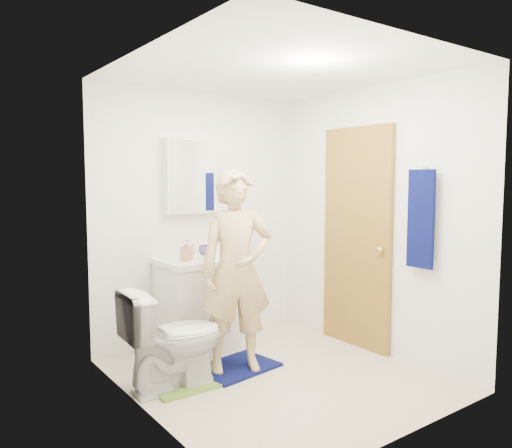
{
  "coord_description": "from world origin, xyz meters",
  "views": [
    {
      "loc": [
        -2.41,
        -3.03,
        1.58
      ],
      "look_at": [
        -0.02,
        0.25,
        1.2
      ],
      "focal_mm": 35.0,
      "sensor_mm": 36.0,
      "label": 1
    }
  ],
  "objects_px": {
    "towel": "(421,219)",
    "man": "(236,271)",
    "toilet": "(174,338)",
    "medicine_cabinet": "(189,176)",
    "soap_dispenser": "(186,250)",
    "toothbrush_cup": "(205,250)",
    "vanity_cabinet": "(203,306)"
  },
  "relations": [
    {
      "from": "man",
      "to": "toilet",
      "type": "bearing_deg",
      "value": -160.78
    },
    {
      "from": "vanity_cabinet",
      "to": "soap_dispenser",
      "type": "relative_size",
      "value": 4.34
    },
    {
      "from": "man",
      "to": "medicine_cabinet",
      "type": "bearing_deg",
      "value": 106.93
    },
    {
      "from": "vanity_cabinet",
      "to": "soap_dispenser",
      "type": "distance_m",
      "value": 0.58
    },
    {
      "from": "vanity_cabinet",
      "to": "toilet",
      "type": "xyz_separation_m",
      "value": [
        -0.62,
        -0.64,
        -0.02
      ]
    },
    {
      "from": "medicine_cabinet",
      "to": "man",
      "type": "bearing_deg",
      "value": -93.93
    },
    {
      "from": "vanity_cabinet",
      "to": "soap_dispenser",
      "type": "xyz_separation_m",
      "value": [
        -0.19,
        -0.05,
        0.54
      ]
    },
    {
      "from": "soap_dispenser",
      "to": "medicine_cabinet",
      "type": "bearing_deg",
      "value": 55.52
    },
    {
      "from": "towel",
      "to": "toothbrush_cup",
      "type": "bearing_deg",
      "value": 123.52
    },
    {
      "from": "soap_dispenser",
      "to": "towel",
      "type": "bearing_deg",
      "value": -46.48
    },
    {
      "from": "vanity_cabinet",
      "to": "medicine_cabinet",
      "type": "relative_size",
      "value": 1.14
    },
    {
      "from": "towel",
      "to": "soap_dispenser",
      "type": "relative_size",
      "value": 4.34
    },
    {
      "from": "vanity_cabinet",
      "to": "towel",
      "type": "relative_size",
      "value": 1.0
    },
    {
      "from": "medicine_cabinet",
      "to": "toilet",
      "type": "relative_size",
      "value": 0.91
    },
    {
      "from": "medicine_cabinet",
      "to": "toothbrush_cup",
      "type": "distance_m",
      "value": 0.72
    },
    {
      "from": "medicine_cabinet",
      "to": "soap_dispenser",
      "type": "bearing_deg",
      "value": -124.48
    },
    {
      "from": "towel",
      "to": "toilet",
      "type": "relative_size",
      "value": 1.04
    },
    {
      "from": "toilet",
      "to": "soap_dispenser",
      "type": "relative_size",
      "value": 4.16
    },
    {
      "from": "toilet",
      "to": "toothbrush_cup",
      "type": "distance_m",
      "value": 1.18
    },
    {
      "from": "towel",
      "to": "man",
      "type": "bearing_deg",
      "value": 146.17
    },
    {
      "from": "vanity_cabinet",
      "to": "towel",
      "type": "xyz_separation_m",
      "value": [
        1.18,
        -1.48,
        0.85
      ]
    },
    {
      "from": "medicine_cabinet",
      "to": "toothbrush_cup",
      "type": "bearing_deg",
      "value": -40.04
    },
    {
      "from": "medicine_cabinet",
      "to": "soap_dispenser",
      "type": "relative_size",
      "value": 3.8
    },
    {
      "from": "vanity_cabinet",
      "to": "toilet",
      "type": "bearing_deg",
      "value": -134.15
    },
    {
      "from": "medicine_cabinet",
      "to": "soap_dispenser",
      "type": "xyz_separation_m",
      "value": [
        -0.19,
        -0.27,
        -0.66
      ]
    },
    {
      "from": "towel",
      "to": "toilet",
      "type": "xyz_separation_m",
      "value": [
        -1.8,
        0.85,
        -0.87
      ]
    },
    {
      "from": "towel",
      "to": "soap_dispenser",
      "type": "height_order",
      "value": "towel"
    },
    {
      "from": "toilet",
      "to": "man",
      "type": "bearing_deg",
      "value": -88.28
    },
    {
      "from": "toilet",
      "to": "toothbrush_cup",
      "type": "relative_size",
      "value": 6.59
    },
    {
      "from": "medicine_cabinet",
      "to": "soap_dispenser",
      "type": "distance_m",
      "value": 0.74
    },
    {
      "from": "soap_dispenser",
      "to": "man",
      "type": "xyz_separation_m",
      "value": [
        0.13,
        -0.61,
        -0.11
      ]
    },
    {
      "from": "medicine_cabinet",
      "to": "towel",
      "type": "xyz_separation_m",
      "value": [
        1.18,
        -1.71,
        -0.35
      ]
    }
  ]
}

